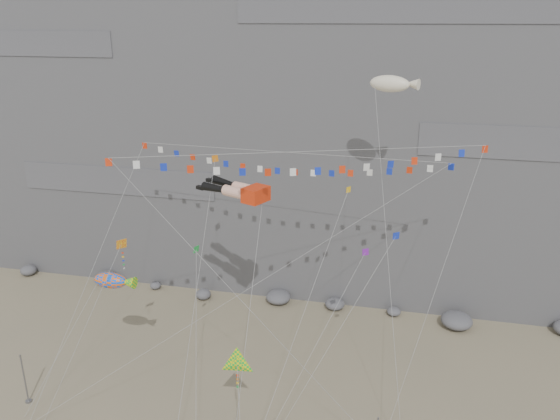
# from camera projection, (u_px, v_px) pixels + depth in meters

# --- Properties ---
(ground) EXTENTS (120.00, 120.00, 0.00)m
(ground) POSITION_uv_depth(u_px,v_px,m) (230.00, 408.00, 42.13)
(ground) COLOR gray
(ground) RESTS_ON ground
(cliff) EXTENTS (80.00, 28.00, 50.00)m
(cliff) POSITION_uv_depth(u_px,v_px,m) (307.00, 49.00, 63.20)
(cliff) COLOR slate
(cliff) RESTS_ON ground
(talus_boulders) EXTENTS (60.00, 3.00, 1.20)m
(talus_boulders) POSITION_uv_depth(u_px,v_px,m) (278.00, 297.00, 57.56)
(talus_boulders) COLOR slate
(talus_boulders) RESTS_ON ground
(anchor_pole_left) EXTENTS (0.12, 0.12, 4.33)m
(anchor_pole_left) POSITION_uv_depth(u_px,v_px,m) (24.00, 379.00, 42.11)
(anchor_pole_left) COLOR slate
(anchor_pole_left) RESTS_ON ground
(legs_kite) EXTENTS (7.21, 17.16, 21.18)m
(legs_kite) POSITION_uv_depth(u_px,v_px,m) (238.00, 190.00, 42.45)
(legs_kite) COLOR red
(legs_kite) RESTS_ON ground
(flag_banner_upper) EXTENTS (29.44, 16.77, 28.76)m
(flag_banner_upper) POSITION_uv_depth(u_px,v_px,m) (286.00, 153.00, 45.63)
(flag_banner_upper) COLOR red
(flag_banner_upper) RESTS_ON ground
(flag_banner_lower) EXTENTS (25.30, 10.95, 22.03)m
(flag_banner_lower) POSITION_uv_depth(u_px,v_px,m) (306.00, 152.00, 38.44)
(flag_banner_lower) COLOR red
(flag_banner_lower) RESTS_ON ground
(harlequin_kite) EXTENTS (5.19, 7.23, 14.29)m
(harlequin_kite) POSITION_uv_depth(u_px,v_px,m) (121.00, 245.00, 41.67)
(harlequin_kite) COLOR red
(harlequin_kite) RESTS_ON ground
(fish_windsock) EXTENTS (6.82, 6.70, 11.89)m
(fish_windsock) POSITION_uv_depth(u_px,v_px,m) (110.00, 281.00, 42.65)
(fish_windsock) COLOR #F95F0C
(fish_windsock) RESTS_ON ground
(delta_kite) EXTENTS (3.00, 4.95, 8.57)m
(delta_kite) POSITION_uv_depth(u_px,v_px,m) (237.00, 364.00, 36.56)
(delta_kite) COLOR yellow
(delta_kite) RESTS_ON ground
(blimp_windsock) EXTENTS (5.18, 15.26, 27.51)m
(blimp_windsock) POSITION_uv_depth(u_px,v_px,m) (390.00, 84.00, 42.54)
(blimp_windsock) COLOR white
(blimp_windsock) RESTS_ON ground
(small_kite_a) EXTENTS (2.14, 15.98, 23.31)m
(small_kite_a) POSITION_uv_depth(u_px,v_px,m) (214.00, 163.00, 44.55)
(small_kite_a) COLOR orange
(small_kite_a) RESTS_ON ground
(small_kite_b) EXTENTS (7.03, 14.16, 18.59)m
(small_kite_b) POSITION_uv_depth(u_px,v_px,m) (364.00, 255.00, 42.61)
(small_kite_b) COLOR #751B9E
(small_kite_b) RESTS_ON ground
(small_kite_c) EXTENTS (4.50, 12.44, 16.85)m
(small_kite_c) POSITION_uv_depth(u_px,v_px,m) (196.00, 252.00, 42.34)
(small_kite_c) COLOR green
(small_kite_c) RESTS_ON ground
(small_kite_d) EXTENTS (5.37, 15.47, 22.32)m
(small_kite_d) POSITION_uv_depth(u_px,v_px,m) (346.00, 197.00, 41.77)
(small_kite_d) COLOR yellow
(small_kite_d) RESTS_ON ground
(small_kite_e) EXTENTS (8.58, 6.92, 17.99)m
(small_kite_e) POSITION_uv_depth(u_px,v_px,m) (393.00, 241.00, 35.97)
(small_kite_e) COLOR #152DBE
(small_kite_e) RESTS_ON ground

